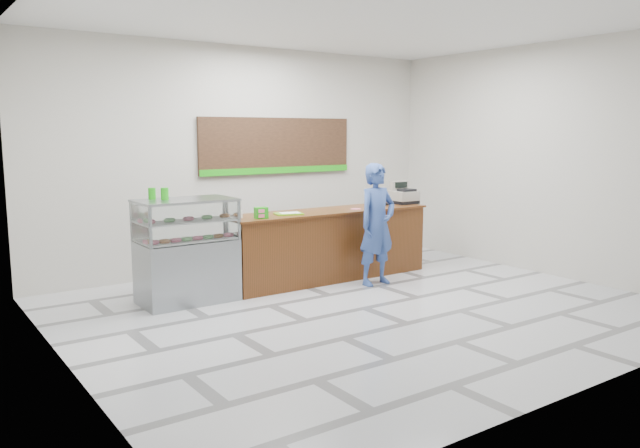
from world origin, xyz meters
TOP-DOWN VIEW (x-y plane):
  - floor at (0.00, 0.00)m, footprint 7.00×7.00m
  - back_wall at (0.00, 3.00)m, footprint 7.00×0.00m
  - ceiling at (0.00, 0.00)m, footprint 7.00×7.00m
  - sales_counter at (0.55, 1.55)m, footprint 3.26×0.76m
  - display_case at (-1.67, 1.55)m, footprint 1.22×0.72m
  - menu_board at (0.55, 2.96)m, footprint 2.80×0.06m
  - cash_register at (2.05, 1.57)m, footprint 0.39×0.41m
  - card_terminal at (1.66, 1.59)m, footprint 0.10×0.16m
  - serving_tray at (-0.17, 1.49)m, footprint 0.44×0.36m
  - napkin_box at (-0.95, 1.58)m, footprint 0.15×0.15m
  - straw_cup at (-0.95, 1.73)m, footprint 0.09×0.09m
  - promo_box at (-0.69, 1.35)m, footprint 0.18×0.14m
  - donut_decal at (0.98, 1.43)m, footprint 0.16×0.16m
  - green_cup_left at (-2.02, 1.77)m, footprint 0.09×0.09m
  - green_cup_right at (-1.90, 1.63)m, footprint 0.10×0.10m
  - customer at (0.94, 0.89)m, footprint 0.65×0.45m

SIDE VIEW (x-z plane):
  - floor at x=0.00m, z-range 0.00..0.00m
  - sales_counter at x=0.55m, z-range 0.00..1.03m
  - display_case at x=-1.67m, z-range 0.01..1.34m
  - customer at x=0.94m, z-range 0.00..1.73m
  - donut_decal at x=0.98m, z-range 1.03..1.03m
  - serving_tray at x=-0.17m, z-range 1.03..1.05m
  - card_terminal at x=1.66m, z-range 1.03..1.07m
  - napkin_box at x=-0.95m, z-range 1.03..1.14m
  - straw_cup at x=-0.95m, z-range 1.03..1.16m
  - promo_box at x=-0.69m, z-range 1.03..1.18m
  - cash_register at x=2.05m, z-range 0.99..1.34m
  - green_cup_left at x=-2.02m, z-range 1.33..1.47m
  - green_cup_right at x=-1.90m, z-range 1.33..1.48m
  - back_wall at x=0.00m, z-range -1.75..5.25m
  - menu_board at x=0.55m, z-range 1.48..2.38m
  - ceiling at x=0.00m, z-range 3.50..3.50m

